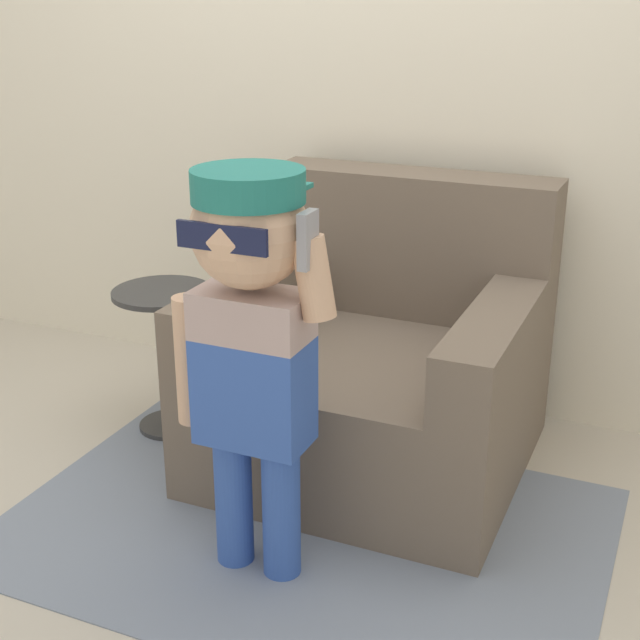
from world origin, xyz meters
TOP-DOWN VIEW (x-y plane):
  - ground_plane at (0.00, 0.00)m, footprint 10.00×10.00m
  - wall_back at (0.00, 0.62)m, footprint 10.00×0.05m
  - armchair at (0.23, 0.11)m, footprint 0.96×0.94m
  - person_child at (0.16, -0.59)m, footprint 0.44×0.33m
  - side_table at (-0.49, -0.02)m, footprint 0.33×0.33m
  - rug at (0.20, -0.39)m, footprint 1.67×1.16m

SIDE VIEW (x-z plane):
  - ground_plane at x=0.00m, z-range 0.00..0.00m
  - rug at x=0.20m, z-range 0.00..0.01m
  - side_table at x=-0.49m, z-range 0.05..0.56m
  - armchair at x=0.23m, z-range -0.13..0.75m
  - person_child at x=0.16m, z-range 0.18..1.24m
  - wall_back at x=0.00m, z-range 0.00..2.60m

